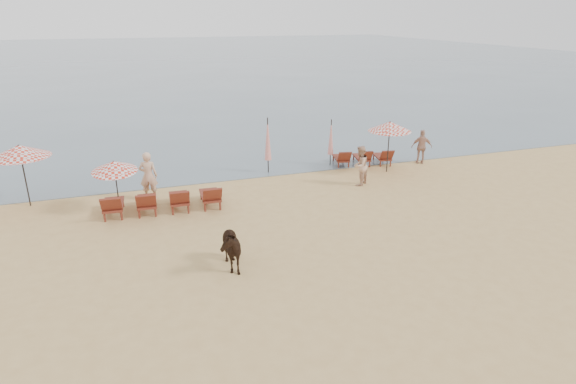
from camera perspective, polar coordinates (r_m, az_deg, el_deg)
The scene contains 13 objects.
ground at distance 13.45m, azimuth 6.99°, elevation -11.51°, with size 120.00×120.00×0.00m, color tan.
sea at distance 90.63m, azimuth -15.95°, elevation 15.20°, with size 160.00×140.00×0.06m, color #51606B.
lounger_cluster_left at distance 18.73m, azimuth -14.59°, elevation -0.91°, with size 4.39×2.05×0.68m.
lounger_cluster_right at distance 24.08m, azimuth 8.86°, elevation 4.12°, with size 3.00×2.13×0.60m.
umbrella_open_left_a at distance 20.77m, azimuth -29.20°, elevation 4.25°, with size 2.16×2.16×2.46m.
umbrella_open_left_b at distance 18.75m, azimuth -19.91°, elevation 2.88°, with size 1.65×1.68×2.10m.
umbrella_open_right at distance 22.83m, azimuth 11.98°, elevation 7.61°, with size 1.99×1.99×2.43m.
umbrella_closed_left at distance 22.32m, azimuth -2.41°, elevation 6.25°, with size 0.32×0.32×2.64m.
umbrella_closed_right at distance 23.61m, azimuth 5.11°, elevation 6.46°, with size 0.28×0.28×2.30m.
cow at distance 14.23m, azimuth -7.21°, elevation -6.46°, with size 0.74×1.62×1.37m, color black.
beachgoer_left at distance 20.02m, azimuth -16.22°, elevation 1.86°, with size 0.72×0.47×1.97m, color tan.
beachgoer_right_a at distance 21.11m, azimuth 8.53°, elevation 3.11°, with size 0.85×0.66×1.75m, color tan.
beachgoer_right_b at distance 24.90m, azimuth 15.57°, elevation 5.18°, with size 1.00×0.42×1.70m, color tan.
Camera 1 is at (-5.15, -10.21, 7.08)m, focal length 30.00 mm.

